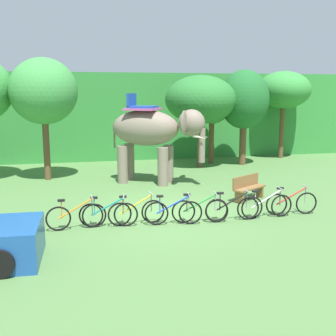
# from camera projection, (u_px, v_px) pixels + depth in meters

# --- Properties ---
(ground_plane) EXTENTS (80.00, 80.00, 0.00)m
(ground_plane) POSITION_uv_depth(u_px,v_px,m) (168.00, 213.00, 13.51)
(ground_plane) COLOR #4C753D
(foliage_hedge) EXTENTS (36.00, 6.00, 4.87)m
(foliage_hedge) POSITION_uv_depth(u_px,v_px,m) (121.00, 114.00, 26.15)
(foliage_hedge) COLOR #338438
(foliage_hedge) RESTS_ON ground
(tree_far_right) EXTENTS (2.90, 2.90, 5.28)m
(tree_far_right) POSITION_uv_depth(u_px,v_px,m) (44.00, 92.00, 17.97)
(tree_far_right) COLOR brown
(tree_far_right) RESTS_ON ground
(tree_left) EXTENTS (3.56, 3.56, 4.66)m
(tree_left) POSITION_uv_depth(u_px,v_px,m) (200.00, 100.00, 21.10)
(tree_left) COLOR brown
(tree_left) RESTS_ON ground
(tree_right) EXTENTS (2.12, 2.12, 4.58)m
(tree_right) POSITION_uv_depth(u_px,v_px,m) (212.00, 101.00, 22.27)
(tree_right) COLOR brown
(tree_right) RESTS_ON ground
(tree_center) EXTENTS (2.58, 2.58, 4.97)m
(tree_center) POSITION_uv_depth(u_px,v_px,m) (244.00, 100.00, 21.81)
(tree_center) COLOR brown
(tree_center) RESTS_ON ground
(tree_center_left) EXTENTS (3.06, 3.06, 4.99)m
(tree_center_left) POSITION_uv_depth(u_px,v_px,m) (284.00, 90.00, 23.97)
(tree_center_left) COLOR brown
(tree_center_left) RESTS_ON ground
(elephant) EXTENTS (4.08, 3.18, 3.78)m
(elephant) POSITION_uv_depth(u_px,v_px,m) (153.00, 132.00, 17.57)
(elephant) COLOR gray
(elephant) RESTS_ON ground
(bike_orange) EXTENTS (1.71, 0.52, 0.92)m
(bike_orange) POSITION_uv_depth(u_px,v_px,m) (76.00, 216.00, 11.93)
(bike_orange) COLOR black
(bike_orange) RESTS_ON ground
(bike_teal) EXTENTS (1.70, 0.52, 0.92)m
(bike_teal) POSITION_uv_depth(u_px,v_px,m) (108.00, 214.00, 12.14)
(bike_teal) COLOR black
(bike_teal) RESTS_ON ground
(bike_yellow) EXTENTS (1.71, 0.52, 0.92)m
(bike_yellow) POSITION_uv_depth(u_px,v_px,m) (136.00, 212.00, 12.34)
(bike_yellow) COLOR black
(bike_yellow) RESTS_ON ground
(bike_blue) EXTENTS (1.70, 0.52, 0.92)m
(bike_blue) POSITION_uv_depth(u_px,v_px,m) (173.00, 212.00, 12.31)
(bike_blue) COLOR black
(bike_blue) RESTS_ON ground
(bike_green) EXTENTS (1.70, 0.52, 0.92)m
(bike_green) POSITION_uv_depth(u_px,v_px,m) (200.00, 210.00, 12.49)
(bike_green) COLOR black
(bike_green) RESTS_ON ground
(bike_black) EXTENTS (1.71, 0.52, 0.92)m
(bike_black) POSITION_uv_depth(u_px,v_px,m) (232.00, 208.00, 12.71)
(bike_black) COLOR black
(bike_black) RESTS_ON ground
(bike_white) EXTENTS (1.71, 0.52, 0.92)m
(bike_white) POSITION_uv_depth(u_px,v_px,m) (267.00, 206.00, 12.98)
(bike_white) COLOR black
(bike_white) RESTS_ON ground
(bike_red) EXTENTS (1.71, 0.52, 0.92)m
(bike_red) POSITION_uv_depth(u_px,v_px,m) (291.00, 203.00, 13.32)
(bike_red) COLOR black
(bike_red) RESTS_ON ground
(wooden_bench) EXTENTS (1.49, 1.14, 0.89)m
(wooden_bench) POSITION_uv_depth(u_px,v_px,m) (248.00, 187.00, 15.11)
(wooden_bench) COLOR brown
(wooden_bench) RESTS_ON ground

